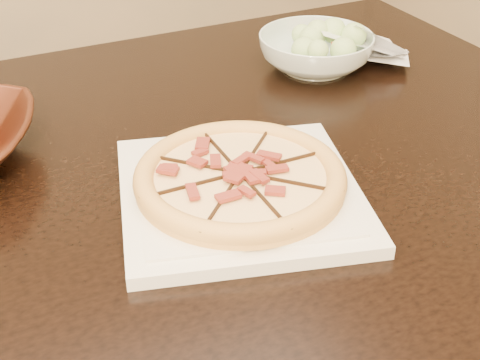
{
  "coord_description": "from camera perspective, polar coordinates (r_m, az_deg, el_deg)",
  "views": [
    {
      "loc": [
        -0.09,
        -0.86,
        1.24
      ],
      "look_at": [
        0.21,
        -0.22,
        0.78
      ],
      "focal_mm": 50.0,
      "sensor_mm": 36.0,
      "label": 1
    }
  ],
  "objects": [
    {
      "name": "salad",
      "position": [
        1.21,
        6.62,
        12.98
      ],
      "size": [
        0.09,
        0.11,
        0.04
      ],
      "color": "beige",
      "rests_on": "salad_bowl"
    },
    {
      "name": "salad_bowl",
      "position": [
        1.23,
        6.46,
        10.81
      ],
      "size": [
        0.26,
        0.26,
        0.06
      ],
      "primitive_type": "imported",
      "rotation": [
        0.0,
        0.0,
        -0.35
      ],
      "color": "silver",
      "rests_on": "dining_table"
    },
    {
      "name": "plate",
      "position": [
        0.86,
        0.0,
        -1.09
      ],
      "size": [
        0.37,
        0.37,
        0.02
      ],
      "color": "silver",
      "rests_on": "dining_table"
    },
    {
      "name": "dining_table",
      "position": [
        0.98,
        -8.56,
        -3.84
      ],
      "size": [
        1.51,
        0.99,
        0.75
      ],
      "color": "black",
      "rests_on": "floor"
    },
    {
      "name": "cling_film",
      "position": [
        1.27,
        10.56,
        10.91
      ],
      "size": [
        0.2,
        0.18,
        0.05
      ],
      "primitive_type": null,
      "rotation": [
        0.0,
        0.0,
        -0.33
      ],
      "color": "silver",
      "rests_on": "dining_table"
    },
    {
      "name": "pizza",
      "position": [
        0.84,
        -0.0,
        0.22
      ],
      "size": [
        0.27,
        0.27,
        0.03
      ],
      "color": "#E2AC59",
      "rests_on": "plate"
    }
  ]
}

